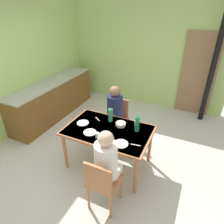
{
  "coord_description": "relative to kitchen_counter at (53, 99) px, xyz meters",
  "views": [
    {
      "loc": [
        1.5,
        -2.48,
        2.57
      ],
      "look_at": [
        0.31,
        0.05,
        1.0
      ],
      "focal_mm": 31.85,
      "sensor_mm": 36.0,
      "label": 1
    }
  ],
  "objects": [
    {
      "name": "person_near_diner",
      "position": [
        2.32,
        -1.69,
        0.33
      ],
      "size": [
        0.3,
        0.37,
        0.77
      ],
      "color": "silver",
      "rests_on": "ground_plane"
    },
    {
      "name": "wall_back",
      "position": [
        1.71,
        1.71,
        0.96
      ],
      "size": [
        4.28,
        0.1,
        2.83
      ],
      "primitive_type": "cube",
      "color": "#A8C970",
      "rests_on": "ground_plane"
    },
    {
      "name": "door_wooden",
      "position": [
        3.13,
        1.63,
        0.55
      ],
      "size": [
        0.8,
        0.05,
        2.0
      ],
      "primitive_type": "cube",
      "color": "#8B6748",
      "rests_on": "ground_plane"
    },
    {
      "name": "water_bottle_green_near",
      "position": [
        2.45,
        -0.86,
        0.43
      ],
      "size": [
        0.07,
        0.07,
        0.29
      ],
      "color": "#1E7C4D",
      "rests_on": "dining_table"
    },
    {
      "name": "dinner_plate_far_center",
      "position": [
        1.8,
        -1.22,
        0.3
      ],
      "size": [
        0.2,
        0.2,
        0.01
      ],
      "primitive_type": "cylinder",
      "color": "white",
      "rests_on": "dining_table"
    },
    {
      "name": "serving_bowl_center",
      "position": [
        2.16,
        -0.83,
        0.32
      ],
      "size": [
        0.17,
        0.17,
        0.05
      ],
      "primitive_type": "cylinder",
      "color": "beige",
      "rests_on": "dining_table"
    },
    {
      "name": "chair_near_diner",
      "position": [
        2.32,
        -1.82,
        0.05
      ],
      "size": [
        0.4,
        0.4,
        0.87
      ],
      "color": "#A66740",
      "rests_on": "ground_plane"
    },
    {
      "name": "cutlery_fork_near",
      "position": [
        2.56,
        -1.21,
        0.3
      ],
      "size": [
        0.15,
        0.04,
        0.0
      ],
      "primitive_type": "cube",
      "rotation": [
        0.0,
        0.0,
        0.14
      ],
      "color": "silver",
      "rests_on": "dining_table"
    },
    {
      "name": "ground_plane",
      "position": [
        1.71,
        -0.92,
        -0.45
      ],
      "size": [
        6.85,
        6.85,
        0.0
      ],
      "primitive_type": "plane",
      "color": "beige"
    },
    {
      "name": "drinking_glass_by_near_diner",
      "position": [
        1.97,
        -1.29,
        0.34
      ],
      "size": [
        0.06,
        0.06,
        0.09
      ],
      "primitive_type": "cylinder",
      "color": "silver",
      "rests_on": "dining_table"
    },
    {
      "name": "dinner_plate_near_left",
      "position": [
        1.55,
        -1.04,
        0.3
      ],
      "size": [
        0.2,
        0.2,
        0.01
      ],
      "primitive_type": "cylinder",
      "color": "white",
      "rests_on": "dining_table"
    },
    {
      "name": "wall_left",
      "position": [
        -0.33,
        -0.26,
        0.96
      ],
      "size": [
        0.1,
        3.95,
        2.83
      ],
      "primitive_type": "cube",
      "color": "#ACCD70",
      "rests_on": "ground_plane"
    },
    {
      "name": "water_bottle_green_far",
      "position": [
        1.94,
        -0.77,
        0.42
      ],
      "size": [
        0.08,
        0.08,
        0.27
      ],
      "color": "#31906F",
      "rests_on": "dining_table"
    },
    {
      "name": "chair_far_diner",
      "position": [
        1.83,
        -0.23,
        0.05
      ],
      "size": [
        0.4,
        0.4,
        0.87
      ],
      "rotation": [
        0.0,
        0.0,
        3.14
      ],
      "color": "#A66740",
      "rests_on": "ground_plane"
    },
    {
      "name": "dinner_plate_near_right",
      "position": [
        2.36,
        -1.28,
        0.3
      ],
      "size": [
        0.21,
        0.21,
        0.01
      ],
      "primitive_type": "cylinder",
      "color": "white",
      "rests_on": "dining_table"
    },
    {
      "name": "kitchen_counter",
      "position": [
        0.0,
        0.0,
        0.0
      ],
      "size": [
        0.61,
        2.53,
        0.91
      ],
      "color": "brown",
      "rests_on": "ground_plane"
    },
    {
      "name": "cutlery_knife_near",
      "position": [
        1.71,
        -0.81,
        0.3
      ],
      "size": [
        0.13,
        0.1,
        0.0
      ],
      "primitive_type": "cube",
      "rotation": [
        0.0,
        0.0,
        2.52
      ],
      "color": "silver",
      "rests_on": "dining_table"
    },
    {
      "name": "dining_table",
      "position": [
        2.02,
        -1.02,
        0.22
      ],
      "size": [
        1.39,
        0.89,
        0.75
      ],
      "color": "#A66740",
      "rests_on": "ground_plane"
    },
    {
      "name": "drinking_glass_by_far_diner",
      "position": [
        2.39,
        -0.72,
        0.34
      ],
      "size": [
        0.06,
        0.06,
        0.09
      ],
      "primitive_type": "cylinder",
      "color": "silver",
      "rests_on": "dining_table"
    },
    {
      "name": "stove_pipe_column",
      "position": [
        3.4,
        1.36,
        0.96
      ],
      "size": [
        0.12,
        0.12,
        2.83
      ],
      "primitive_type": "cylinder",
      "color": "black",
      "rests_on": "ground_plane"
    },
    {
      "name": "person_far_diner",
      "position": [
        1.83,
        -0.36,
        0.33
      ],
      "size": [
        0.3,
        0.37,
        0.77
      ],
      "rotation": [
        0.0,
        0.0,
        3.14
      ],
      "color": "#202944",
      "rests_on": "ground_plane"
    }
  ]
}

